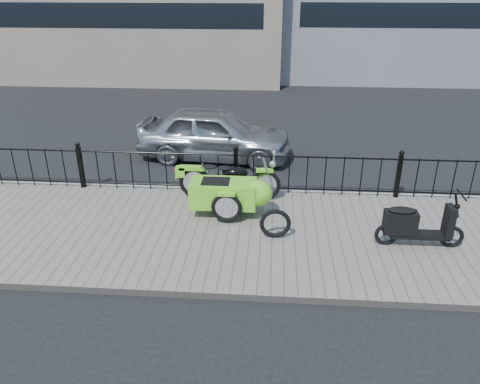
# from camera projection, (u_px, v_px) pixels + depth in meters

# --- Properties ---
(ground) EXTENTS (120.00, 120.00, 0.00)m
(ground) POSITION_uv_depth(u_px,v_px,m) (231.00, 224.00, 9.34)
(ground) COLOR black
(ground) RESTS_ON ground
(sidewalk) EXTENTS (30.00, 3.80, 0.12)m
(sidewalk) POSITION_uv_depth(u_px,v_px,m) (228.00, 234.00, 8.87)
(sidewalk) COLOR slate
(sidewalk) RESTS_ON ground
(curb) EXTENTS (30.00, 0.10, 0.12)m
(curb) POSITION_uv_depth(u_px,v_px,m) (236.00, 191.00, 10.62)
(curb) COLOR gray
(curb) RESTS_ON ground
(iron_fence) EXTENTS (14.11, 0.11, 1.08)m
(iron_fence) POSITION_uv_depth(u_px,v_px,m) (236.00, 172.00, 10.27)
(iron_fence) COLOR black
(iron_fence) RESTS_ON sidewalk
(motorcycle_sidecar) EXTENTS (2.28, 1.48, 0.98)m
(motorcycle_sidecar) POSITION_uv_depth(u_px,v_px,m) (233.00, 190.00, 9.40)
(motorcycle_sidecar) COLOR black
(motorcycle_sidecar) RESTS_ON sidewalk
(scooter) EXTENTS (1.56, 0.45, 1.05)m
(scooter) POSITION_uv_depth(u_px,v_px,m) (414.00, 225.00, 8.22)
(scooter) COLOR black
(scooter) RESTS_ON sidewalk
(spare_tire) EXTENTS (0.58, 0.11, 0.58)m
(spare_tire) POSITION_uv_depth(u_px,v_px,m) (275.00, 224.00, 8.52)
(spare_tire) COLOR black
(spare_tire) RESTS_ON sidewalk
(sedan_car) EXTENTS (4.18, 2.00, 1.38)m
(sedan_car) POSITION_uv_depth(u_px,v_px,m) (215.00, 134.00, 12.43)
(sedan_car) COLOR #A9ACB0
(sedan_car) RESTS_ON ground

